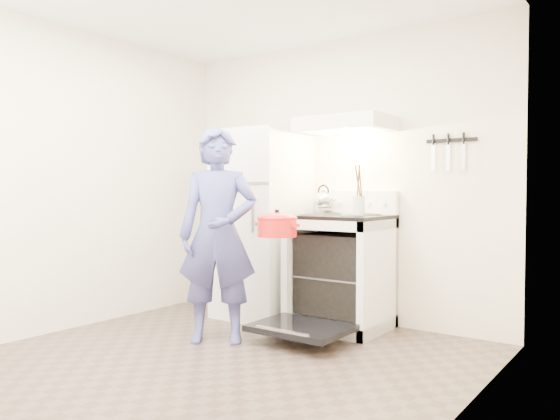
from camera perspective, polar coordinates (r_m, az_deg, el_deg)
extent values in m
plane|color=#4C3E36|center=(3.70, -8.79, -16.15)|extent=(3.60, 3.60, 0.00)
cube|color=silver|center=(4.96, 5.88, 3.14)|extent=(3.20, 0.02, 2.50)
cube|color=white|center=(5.00, -1.93, -1.45)|extent=(0.70, 0.70, 1.70)
cube|color=white|center=(4.62, 6.32, -6.62)|extent=(0.76, 0.65, 0.92)
cube|color=black|center=(4.57, 6.34, -0.72)|extent=(0.76, 0.65, 0.03)
cube|color=white|center=(4.82, 8.01, 0.78)|extent=(0.76, 0.07, 0.20)
cube|color=black|center=(4.18, 2.21, -12.19)|extent=(0.70, 0.54, 0.04)
cube|color=slate|center=(4.62, 6.32, -6.86)|extent=(0.60, 0.52, 0.01)
cube|color=white|center=(4.66, 6.83, 8.88)|extent=(0.76, 0.50, 0.12)
cube|color=black|center=(4.53, 17.47, 6.96)|extent=(0.40, 0.02, 0.03)
cylinder|color=olive|center=(4.66, 7.05, -6.62)|extent=(0.37, 0.37, 0.02)
cylinder|color=silver|center=(4.22, 8.26, 0.55)|extent=(0.11, 0.11, 0.13)
imported|color=navy|center=(4.18, -6.50, -2.61)|extent=(0.71, 0.66, 1.63)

